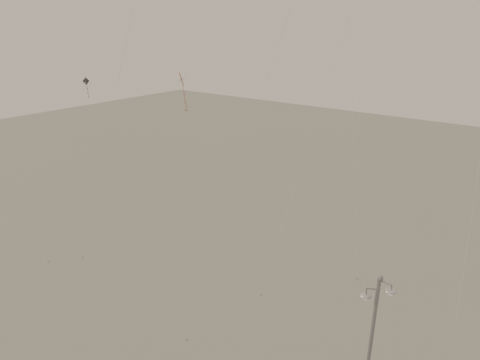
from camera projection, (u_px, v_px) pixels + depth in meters
The scene contains 3 objects.
street_lamp at pixel (371, 347), 22.28m from camera, with size 1.56×0.73×8.36m.
kite_3 at pixel (136, 145), 26.01m from camera, with size 9.63×8.28×16.59m.
kite_6 at pixel (77, 127), 36.63m from camera, with size 2.63×4.17×15.02m.
Camera 1 is at (14.45, -14.99, 19.35)m, focal length 35.00 mm.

